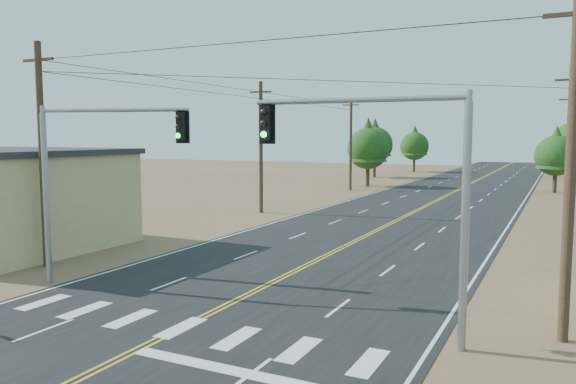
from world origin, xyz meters
The scene contains 15 objects.
road centered at (0.00, 30.00, 0.01)m, with size 15.00×200.00×0.02m, color black.
utility_pole_left_near centered at (-10.50, 12.00, 5.12)m, with size 1.80×0.30×10.00m.
utility_pole_left_mid centered at (-10.50, 32.00, 5.12)m, with size 1.80×0.30×10.00m.
utility_pole_left_far centered at (-10.50, 52.00, 5.12)m, with size 1.80×0.30×10.00m.
utility_pole_right_near centered at (10.50, 12.00, 5.12)m, with size 1.80×0.30×10.00m.
utility_pole_right_mid centered at (10.50, 32.00, 5.12)m, with size 1.80×0.30×10.00m.
utility_pole_right_far centered at (10.50, 52.00, 5.12)m, with size 1.80×0.30×10.00m.
signal_mast_left centered at (-6.33, 10.51, 4.79)m, with size 5.83×1.96×7.06m.
signal_mast_right centered at (6.16, 9.90, 4.83)m, with size 6.33×0.68×7.10m.
tree_left_near centered at (-10.36, 57.50, 4.93)m, with size 4.84×4.84×8.07m.
tree_left_mid centered at (-14.00, 71.66, 5.17)m, with size 5.08×5.08×8.46m.
tree_left_far centered at (-11.97, 86.68, 4.72)m, with size 4.63×4.63×7.72m.
tree_right_near centered at (9.50, 58.97, 4.28)m, with size 4.20×4.20×7.00m.
tree_right_mid centered at (10.99, 83.06, 5.14)m, with size 5.04×5.04×8.40m.
tree_right_far centered at (11.35, 95.40, 5.88)m, with size 5.76×5.76×9.61m.
Camera 1 is at (10.34, -5.52, 5.88)m, focal length 35.00 mm.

